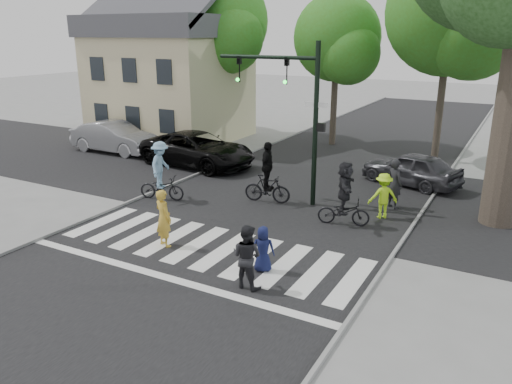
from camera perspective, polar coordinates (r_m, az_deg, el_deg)
ground at (r=14.64m, az=-7.47°, el=-7.72°), size 120.00×120.00×0.00m
road_stem at (r=18.57m, az=1.63°, el=-1.93°), size 10.00×70.00×0.01m
road_cross at (r=21.15m, az=5.36°, el=0.48°), size 70.00×10.00×0.01m
curb_left at (r=21.22m, az=-10.58°, el=0.44°), size 0.10×70.00×0.10m
curb_right at (r=17.01m, az=16.98°, el=-4.47°), size 0.10×70.00×0.10m
crosswalk at (r=15.12m, az=-5.99°, el=-6.77°), size 10.00×3.85×0.01m
traffic_signal at (r=18.56m, az=4.45°, el=10.41°), size 4.45×0.29×6.00m
bg_tree_0 at (r=34.30m, az=-10.89°, el=17.27°), size 5.46×5.20×8.97m
bg_tree_1 at (r=30.92m, az=-3.98°, el=18.46°), size 6.09×5.80×9.80m
bg_tree_2 at (r=28.87m, az=9.57°, el=16.58°), size 5.04×4.80×8.40m
bg_tree_3 at (r=26.10m, az=21.91°, el=18.07°), size 6.30×6.00×10.20m
house at (r=31.42m, az=-9.79°, el=13.03°), size 8.40×8.10×8.82m
pedestrian_woman at (r=15.37m, az=-10.53°, el=-2.95°), size 0.76×0.62×1.81m
pedestrian_child at (r=13.65m, az=0.81°, el=-6.53°), size 0.75×0.63×1.29m
pedestrian_adult at (r=12.74m, az=-1.07°, el=-7.37°), size 0.87×0.70×1.70m
cyclist_left at (r=19.68m, az=-10.80°, el=1.95°), size 1.92×1.31×2.31m
cyclist_mid at (r=19.02m, az=1.30°, el=1.62°), size 1.87×1.16×2.37m
cyclist_right at (r=17.01m, az=10.07°, el=-0.57°), size 1.85×1.71×2.22m
car_suv at (r=24.60m, az=-6.67°, el=4.87°), size 6.15×3.29×1.64m
car_silver at (r=28.34m, az=-15.88°, el=6.06°), size 5.09×1.80×1.67m
car_grey at (r=22.33m, az=17.30°, el=2.58°), size 4.54×2.87×1.44m
bystander_hivis at (r=18.00m, az=14.33°, el=-0.43°), size 1.20×1.10×1.62m
bystander_dark at (r=19.09m, az=15.55°, el=0.91°), size 0.82×0.75×1.88m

